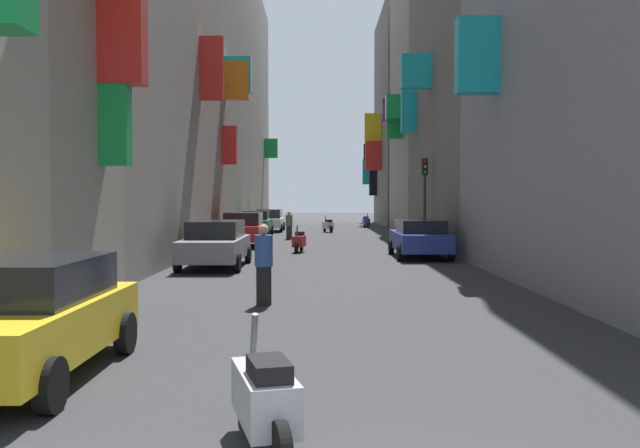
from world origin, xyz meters
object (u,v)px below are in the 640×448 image
object	(u,v)px
parked_car_white	(267,220)
pedestrian_near_left	(261,265)
parked_car_blue	(417,237)
pedestrian_crossing	(286,225)
traffic_light_near_corner	(422,187)
scooter_white	(325,225)
parked_car_green	(254,223)
scooter_silver	(262,397)
parked_car_grey	(213,243)
scooter_red	(296,241)
scooter_green	(268,222)
parked_car_yellow	(19,316)
scooter_blue	(364,222)
parked_car_red	(241,229)

from	to	relation	value
parked_car_white	pedestrian_near_left	world-z (taller)	pedestrian_near_left
parked_car_blue	pedestrian_crossing	world-z (taller)	pedestrian_crossing
traffic_light_near_corner	scooter_white	bearing A→B (deg)	107.04
parked_car_green	scooter_silver	distance (m)	34.04
parked_car_blue	parked_car_white	bearing A→B (deg)	109.90
parked_car_grey	scooter_red	distance (m)	6.50
scooter_green	parked_car_green	bearing A→B (deg)	-90.53
scooter_green	pedestrian_crossing	xyz separation A→B (m)	(2.04, -14.03, 0.30)
parked_car_yellow	scooter_blue	size ratio (longest dim) A/B	2.27
parked_car_blue	scooter_silver	xyz separation A→B (m)	(-4.27, -19.06, -0.30)
pedestrian_crossing	scooter_blue	bearing A→B (deg)	70.15
scooter_silver	scooter_red	bearing A→B (deg)	91.00
parked_car_yellow	parked_car_green	size ratio (longest dim) A/B	0.95
scooter_green	pedestrian_near_left	bearing A→B (deg)	-85.98
parked_car_yellow	pedestrian_crossing	xyz separation A→B (m)	(2.01, 27.91, -0.02)
scooter_white	parked_car_yellow	bearing A→B (deg)	-96.81
parked_car_yellow	scooter_green	bearing A→B (deg)	90.04
scooter_silver	traffic_light_near_corner	world-z (taller)	traffic_light_near_corner
parked_car_green	pedestrian_near_left	distance (m)	26.08
scooter_white	scooter_silver	world-z (taller)	same
parked_car_white	scooter_red	xyz separation A→B (m)	(2.56, -17.44, -0.32)
parked_car_blue	parked_car_red	xyz separation A→B (m)	(-7.36, 5.84, 0.05)
parked_car_yellow	parked_car_red	size ratio (longest dim) A/B	1.02
parked_car_blue	parked_car_yellow	distance (m)	18.35
traffic_light_near_corner	parked_car_white	bearing A→B (deg)	118.52
scooter_green	scooter_white	distance (m)	7.82
scooter_green	scooter_blue	size ratio (longest dim) A/B	1.11
scooter_red	parked_car_red	bearing A→B (deg)	128.84
parked_car_blue	traffic_light_near_corner	distance (m)	5.37
parked_car_green	traffic_light_near_corner	distance (m)	13.25
parked_car_red	scooter_silver	distance (m)	25.10
scooter_green	pedestrian_near_left	world-z (taller)	pedestrian_near_left
scooter_green	scooter_blue	bearing A→B (deg)	3.78
parked_car_grey	scooter_blue	xyz separation A→B (m)	(6.95, 29.17, -0.33)
parked_car_grey	pedestrian_near_left	xyz separation A→B (m)	(2.22, -7.62, 0.06)
scooter_blue	scooter_white	bearing A→B (deg)	-113.24
parked_car_white	pedestrian_near_left	distance (m)	31.13
parked_car_grey	scooter_blue	bearing A→B (deg)	76.60
scooter_silver	traffic_light_near_corner	xyz separation A→B (m)	(5.23, 23.95, 2.30)
scooter_green	scooter_silver	size ratio (longest dim) A/B	1.01
scooter_red	scooter_white	distance (m)	16.21
parked_car_grey	scooter_red	bearing A→B (deg)	67.07
scooter_blue	traffic_light_near_corner	xyz separation A→B (m)	(1.18, -20.77, 2.30)
scooter_white	pedestrian_crossing	xyz separation A→B (m)	(-2.22, -7.47, 0.30)
parked_car_blue	scooter_blue	size ratio (longest dim) A/B	2.51
scooter_green	parked_car_yellow	bearing A→B (deg)	-89.96
scooter_green	scooter_white	size ratio (longest dim) A/B	1.02
scooter_silver	pedestrian_near_left	size ratio (longest dim) A/B	1.14
parked_car_grey	scooter_white	xyz separation A→B (m)	(3.92, 22.13, -0.33)
parked_car_white	pedestrian_crossing	world-z (taller)	pedestrian_crossing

